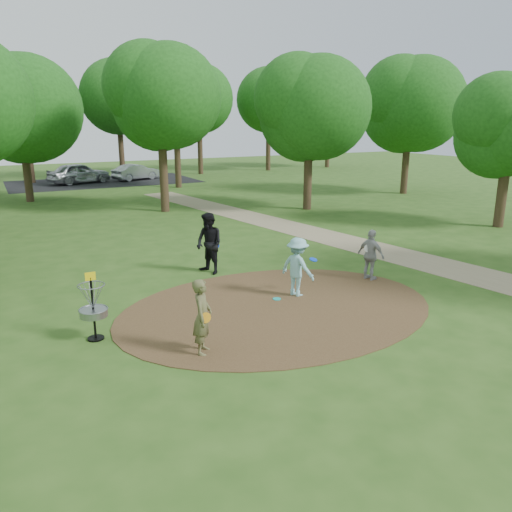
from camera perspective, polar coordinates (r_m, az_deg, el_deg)
name	(u,v)px	position (r m, az deg, el deg)	size (l,w,h in m)	color
ground	(278,308)	(12.87, 2.56, -5.97)	(100.00, 100.00, 0.00)	#2D5119
dirt_clearing	(278,308)	(12.87, 2.56, -5.93)	(8.40, 8.40, 0.02)	#47301C
footpath	(408,258)	(18.27, 16.98, -0.18)	(2.00, 40.00, 0.01)	#8C7A5B
parking_lot	(104,182)	(41.36, -16.97, 8.12)	(14.00, 8.00, 0.01)	black
player_observer_with_disc	(202,317)	(10.26, -6.15, -6.92)	(0.64, 0.70, 1.60)	brown
player_throwing_with_disc	(297,267)	(13.56, 4.76, -1.26)	(1.13, 1.19, 1.63)	#87C5C9
player_walking_with_disc	(209,244)	(15.56, -5.37, 1.43)	(0.98, 1.11, 1.92)	black
player_waiting_with_disc	(371,255)	(15.27, 13.00, 0.11)	(0.57, 0.97, 1.54)	#9B9C9E
disc_ground_cyan	(277,299)	(13.43, 2.39, -4.91)	(0.22, 0.22, 0.02)	#16B3AF
disc_ground_red	(203,306)	(13.00, -6.10, -5.70)	(0.22, 0.22, 0.02)	#D14414
car_left	(79,173)	(40.72, -19.58, 8.92)	(1.86, 4.61, 1.57)	#ACAEB4
car_right	(136,172)	(41.84, -13.55, 9.30)	(1.34, 3.85, 1.27)	#A0A3A7
disc_golf_basket	(93,302)	(11.36, -18.18, -4.99)	(0.63, 0.63, 1.54)	black
tree_ring	(203,107)	(20.72, -6.07, 16.62)	(37.51, 45.31, 8.81)	#332316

